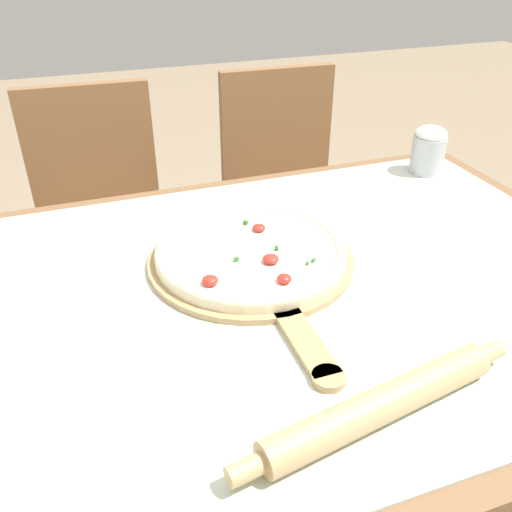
% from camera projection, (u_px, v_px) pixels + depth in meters
% --- Properties ---
extents(dining_table, '(1.32, 0.96, 0.73)m').
position_uv_depth(dining_table, '(292.00, 327.00, 1.03)').
color(dining_table, brown).
rests_on(dining_table, ground_plane).
extents(towel_cloth, '(1.24, 0.88, 0.00)m').
position_uv_depth(towel_cloth, '(294.00, 283.00, 0.98)').
color(towel_cloth, silver).
rests_on(towel_cloth, dining_table).
extents(pizza_peel, '(0.39, 0.56, 0.01)m').
position_uv_depth(pizza_peel, '(254.00, 263.00, 1.02)').
color(pizza_peel, tan).
rests_on(pizza_peel, towel_cloth).
extents(pizza, '(0.36, 0.36, 0.03)m').
position_uv_depth(pizza, '(251.00, 251.00, 1.02)').
color(pizza, beige).
rests_on(pizza, pizza_peel).
extents(rolling_pin, '(0.44, 0.11, 0.05)m').
position_uv_depth(rolling_pin, '(381.00, 405.00, 0.70)').
color(rolling_pin, tan).
rests_on(rolling_pin, towel_cloth).
extents(chair_left, '(0.42, 0.42, 0.90)m').
position_uv_depth(chair_left, '(101.00, 216.00, 1.66)').
color(chair_left, brown).
rests_on(chair_left, ground_plane).
extents(chair_right, '(0.41, 0.41, 0.90)m').
position_uv_depth(chair_right, '(284.00, 188.00, 1.83)').
color(chair_right, brown).
rests_on(chair_right, ground_plane).
extents(flour_cup, '(0.08, 0.08, 0.12)m').
position_uv_depth(flour_cup, '(429.00, 149.00, 1.37)').
color(flour_cup, '#B2B7BC').
rests_on(flour_cup, towel_cloth).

